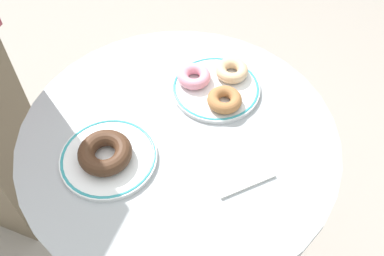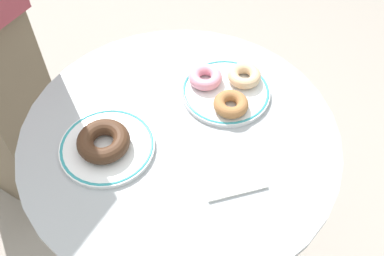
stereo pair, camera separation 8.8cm
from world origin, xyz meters
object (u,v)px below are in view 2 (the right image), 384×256
Objects in this scene: cafe_table at (182,186)px; plate_left at (107,147)px; donut_cinnamon at (231,104)px; plate_right at (226,92)px; donut_chocolate at (103,141)px; donut_pink_frosted at (205,77)px; donut_glazed at (244,76)px; paper_napkin at (230,173)px.

plate_left is at bearing 163.76° from cafe_table.
plate_right is at bearing 66.26° from donut_cinnamon.
donut_chocolate is (-0.30, 0.00, 0.02)m from plate_right.
donut_chocolate is 0.29m from donut_cinnamon.
donut_chocolate is 1.41× the size of donut_pink_frosted.
donut_glazed is (0.05, 0.01, 0.02)m from plate_right.
donut_glazed is at bearing 5.41° from plate_right.
cafe_table is 9.87× the size of donut_glazed.
donut_glazed is at bearing 0.64° from donut_chocolate.
donut_chocolate is (-0.00, -0.00, 0.02)m from plate_left.
donut_chocolate is at bearing 169.66° from donut_cinnamon.
donut_pink_frosted is at bearing 151.18° from donut_glazed.
donut_chocolate is at bearing 164.40° from cafe_table.
donut_chocolate reaches higher than plate_right.
donut_cinnamon is (0.00, -0.10, 0.00)m from donut_pink_frosted.
paper_napkin is (0.18, -0.19, -0.00)m from plate_left.
donut_cinnamon is 0.17m from paper_napkin.
plate_left reaches higher than paper_napkin.
donut_chocolate is (-0.15, 0.04, 0.25)m from cafe_table.
donut_glazed is 1.00× the size of donut_cinnamon.
donut_cinnamon is at bearing -10.60° from plate_left.
donut_chocolate is 0.36m from donut_glazed.
donut_pink_frosted is (0.12, 0.09, 0.25)m from cafe_table.
plate_left is 0.02m from donut_chocolate.
plate_right is at bearing -174.59° from donut_glazed.
donut_cinnamon is (-0.08, -0.06, 0.00)m from donut_glazed.
cafe_table is at bearing -16.24° from plate_left.
donut_glazed reaches higher than cafe_table.
cafe_table is 0.28m from plate_left.
paper_napkin is at bearing -132.00° from donut_glazed.
paper_napkin is at bearing -122.19° from plate_right.
plate_right is 2.64× the size of donut_glazed.
donut_cinnamon is (0.13, -0.01, 0.25)m from cafe_table.
donut_pink_frosted is at bearing 91.60° from donut_cinnamon.
plate_right reaches higher than cafe_table.
donut_cinnamon reaches higher than plate_left.
donut_glazed is at bearing 13.00° from cafe_table.
donut_glazed reaches higher than plate_left.
plate_right is (0.15, 0.04, 0.23)m from cafe_table.
cafe_table is at bearing -167.00° from donut_glazed.
plate_left is at bearing 179.69° from plate_right.
donut_pink_frosted reaches higher than plate_right.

